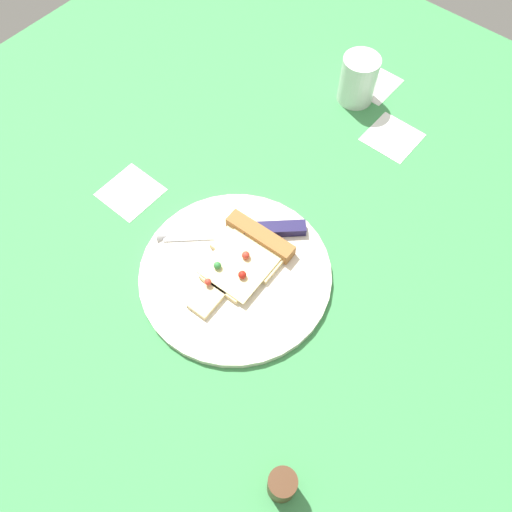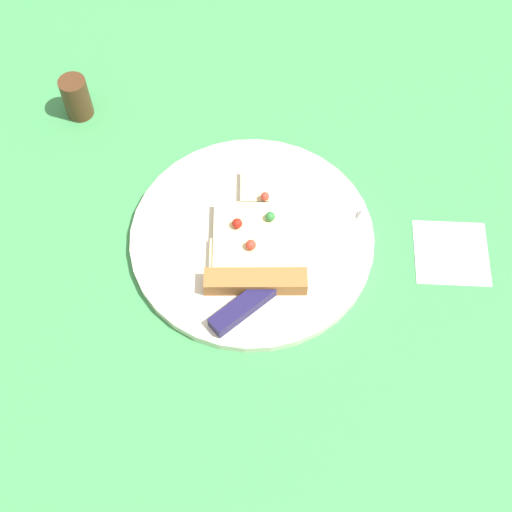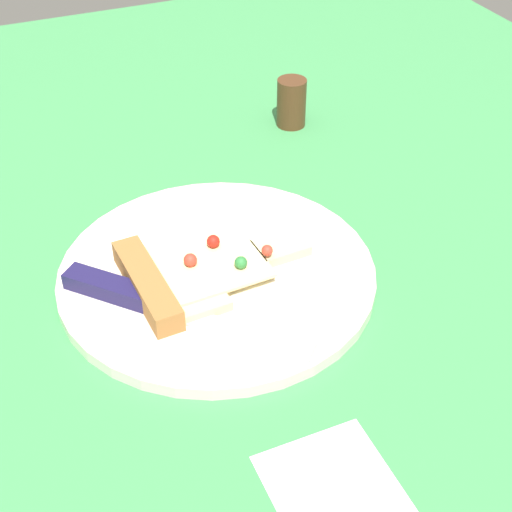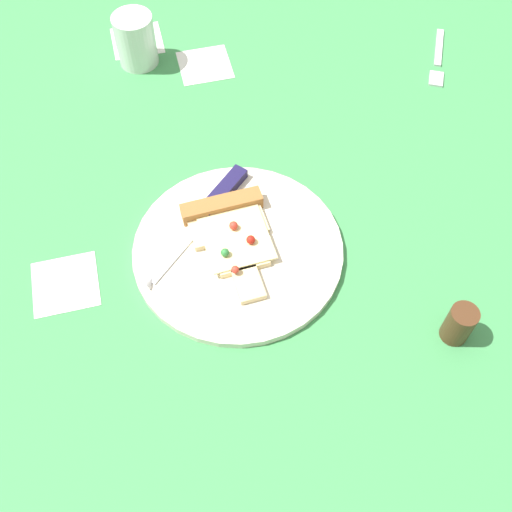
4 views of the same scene
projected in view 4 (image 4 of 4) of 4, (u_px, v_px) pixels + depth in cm
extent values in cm
cube|color=#3D8C4C|center=(230.00, 227.00, 93.39)|extent=(146.16, 146.16, 3.00)
cube|color=white|center=(205.00, 66.00, 110.66)|extent=(9.00, 9.00, 0.20)
cube|color=white|center=(66.00, 285.00, 86.40)|extent=(9.00, 9.00, 0.20)
cube|color=white|center=(137.00, 41.00, 114.23)|extent=(9.00, 9.00, 0.20)
cylinder|color=silver|center=(235.00, 251.00, 88.59)|extent=(29.98, 29.98, 1.23)
cube|color=beige|center=(227.00, 224.00, 89.71)|extent=(6.57, 11.30, 1.00)
cube|color=beige|center=(238.00, 255.00, 86.88)|extent=(5.97, 7.48, 1.00)
cube|color=beige|center=(248.00, 284.00, 84.30)|extent=(5.38, 3.87, 1.00)
cube|color=#F2E099|center=(233.00, 238.00, 87.62)|extent=(10.47, 9.71, 0.30)
cube|color=#9E6633|center=(222.00, 206.00, 90.75)|extent=(3.23, 12.12, 2.20)
sphere|color=red|center=(237.00, 225.00, 87.90)|extent=(1.25, 1.25, 1.25)
sphere|color=red|center=(235.00, 269.00, 84.02)|extent=(1.08, 1.08, 1.08)
sphere|color=#2D7A38|center=(225.00, 253.00, 85.42)|extent=(1.19, 1.19, 1.19)
sphere|color=#B21E14|center=(251.00, 240.00, 86.54)|extent=(1.26, 1.26, 1.26)
cube|color=silver|center=(176.00, 251.00, 87.68)|extent=(9.64, 10.14, 0.30)
cone|color=silver|center=(149.00, 281.00, 84.97)|extent=(2.83, 2.83, 2.00)
cube|color=#1E1947|center=(224.00, 192.00, 92.54)|extent=(8.43, 8.82, 1.60)
cylinder|color=silver|center=(136.00, 40.00, 107.29)|extent=(6.91, 6.91, 9.15)
cylinder|color=#4C2D19|center=(459.00, 324.00, 79.62)|extent=(3.66, 3.66, 6.11)
cube|color=silver|center=(439.00, 47.00, 112.68)|extent=(9.51, 5.48, 0.80)
cube|color=silver|center=(436.00, 78.00, 108.21)|extent=(4.29, 3.74, 0.80)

